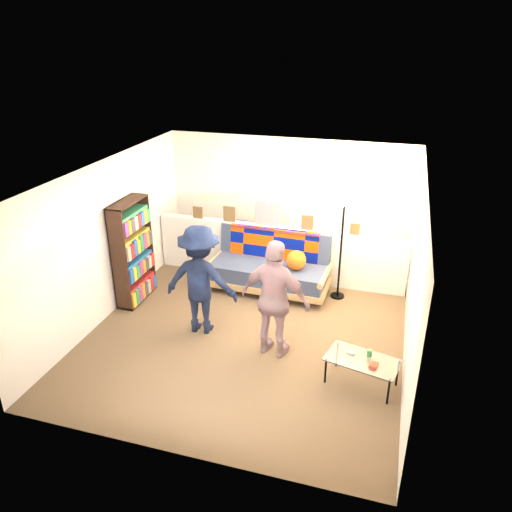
# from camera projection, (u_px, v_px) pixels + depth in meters

# --- Properties ---
(ground) EXTENTS (5.00, 5.00, 0.00)m
(ground) POSITION_uv_depth(u_px,v_px,m) (248.00, 330.00, 7.49)
(ground) COLOR brown
(ground) RESTS_ON ground
(room_shell) EXTENTS (4.60, 5.05, 2.45)m
(room_shell) POSITION_uv_depth(u_px,v_px,m) (257.00, 215.00, 7.20)
(room_shell) COLOR silver
(room_shell) RESTS_ON ground
(half_wall_ledge) EXTENTS (4.45, 0.15, 1.00)m
(half_wall_ledge) POSITION_uv_depth(u_px,v_px,m) (278.00, 253.00, 8.85)
(half_wall_ledge) COLOR silver
(half_wall_ledge) RESTS_ON ground
(ledge_decor) EXTENTS (2.97, 0.02, 0.45)m
(ledge_decor) POSITION_uv_depth(u_px,v_px,m) (266.00, 216.00, 8.61)
(ledge_decor) COLOR brown
(ledge_decor) RESTS_ON half_wall_ledge
(futon_sofa) EXTENTS (2.10, 1.08, 0.89)m
(futon_sofa) POSITION_uv_depth(u_px,v_px,m) (271.00, 266.00, 8.56)
(futon_sofa) COLOR tan
(futon_sofa) RESTS_ON ground
(bookshelf) EXTENTS (0.28, 0.85, 1.70)m
(bookshelf) POSITION_uv_depth(u_px,v_px,m) (133.00, 255.00, 8.05)
(bookshelf) COLOR black
(bookshelf) RESTS_ON ground
(coffee_table) EXTENTS (0.99, 0.69, 0.47)m
(coffee_table) POSITION_uv_depth(u_px,v_px,m) (363.00, 361.00, 6.21)
(coffee_table) COLOR black
(coffee_table) RESTS_ON ground
(floor_lamp) EXTENTS (0.39, 0.33, 1.68)m
(floor_lamp) POSITION_uv_depth(u_px,v_px,m) (342.00, 230.00, 7.96)
(floor_lamp) COLOR black
(floor_lamp) RESTS_ON ground
(person_left) EXTENTS (1.10, 0.66, 1.65)m
(person_left) POSITION_uv_depth(u_px,v_px,m) (200.00, 280.00, 7.18)
(person_left) COLOR black
(person_left) RESTS_ON ground
(person_right) EXTENTS (1.05, 0.59, 1.69)m
(person_right) POSITION_uv_depth(u_px,v_px,m) (275.00, 300.00, 6.63)
(person_right) COLOR #CF8696
(person_right) RESTS_ON ground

